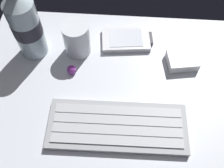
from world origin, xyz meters
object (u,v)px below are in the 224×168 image
keyboard (117,126)px  trackball_mouse (71,70)px  charger_block (182,60)px  handheld_device (126,39)px  juice_cup (77,40)px  water_bottle (26,25)px

keyboard → trackball_mouse: (-11.63, 13.36, 0.29)cm
keyboard → charger_block: (14.62, 17.74, 0.39)cm
handheld_device → trackball_mouse: bearing=-140.3°
juice_cup → water_bottle: 12.00cm
keyboard → juice_cup: (-10.97, 20.15, 3.10)cm
juice_cup → trackball_mouse: bearing=-95.6°
handheld_device → trackball_mouse: (-12.57, -10.45, 0.37)cm
keyboard → trackball_mouse: bearing=131.1°
water_bottle → charger_block: water_bottle is taller
water_bottle → trackball_mouse: bearing=-30.7°
charger_block → handheld_device: bearing=156.1°
juice_cup → water_bottle: size_ratio=0.41×
juice_cup → charger_block: 25.84cm
juice_cup → water_bottle: bearing=-176.0°
charger_block → trackball_mouse: bearing=-170.5°
water_bottle → trackball_mouse: 14.23cm
keyboard → juice_cup: juice_cup is taller
handheld_device → charger_block: bearing=-23.9°
keyboard → water_bottle: size_ratio=1.40×
water_bottle → charger_block: (36.42, -1.65, -7.81)cm
juice_cup → trackball_mouse: juice_cup is taller
handheld_device → juice_cup: bearing=-162.9°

